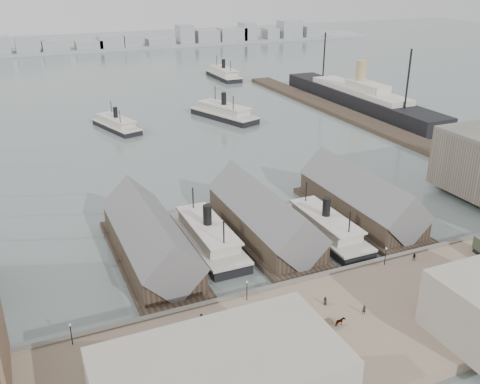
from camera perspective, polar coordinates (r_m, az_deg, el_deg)
name	(u,v)px	position (r m, az deg, el deg)	size (l,w,h in m)	color
ground	(300,273)	(108.93, 6.46, -8.54)	(900.00, 900.00, 0.00)	#53605E
quay	(360,325)	(94.71, 12.68, -13.66)	(180.00, 30.00, 2.00)	#7A6652
seawall	(314,281)	(104.58, 7.92, -9.34)	(180.00, 1.20, 2.30)	#59544C
east_wharf	(359,120)	(218.72, 12.55, 7.55)	(10.00, 180.00, 1.60)	#2D231C
ferry_shed_west	(150,241)	(111.78, -9.56, -5.13)	(14.00, 42.00, 12.60)	#2D231C
ferry_shed_center	(264,218)	(119.73, 2.54, -2.83)	(14.00, 42.00, 12.60)	#2D231C
ferry_shed_east	(360,200)	(132.39, 12.69, -0.80)	(14.00, 42.00, 12.60)	#2D231C
lamp_post_far_w	(71,330)	(89.22, -17.62, -13.87)	(0.44, 0.44, 3.92)	black
lamp_post_near_w	(247,287)	(95.20, 0.75, -10.09)	(0.44, 0.44, 3.92)	black
lamp_post_near_e	(386,253)	(109.39, 15.29, -6.28)	(0.44, 0.44, 3.92)	black
far_shore	(68,46)	(419.63, -17.89, 14.60)	(500.00, 40.00, 15.72)	gray
ferry_docked_west	(208,236)	(116.95, -3.44, -4.73)	(8.69, 28.97, 10.35)	black
ferry_docked_east	(325,227)	(122.63, 9.06, -3.67)	(8.32, 27.74, 9.91)	black
ferry_open_near	(117,124)	(207.46, -13.04, 7.07)	(14.59, 26.61, 9.10)	black
ferry_open_mid	(224,112)	(217.36, -1.72, 8.49)	(19.74, 32.87, 11.26)	black
ferry_open_far	(224,74)	(300.07, -1.76, 12.49)	(9.65, 31.12, 11.08)	black
ocean_steamer	(359,97)	(241.52, 12.60, 9.84)	(13.78, 100.72, 20.14)	black
horse_cart_left	(108,367)	(84.04, -13.91, -17.64)	(4.60, 3.82, 1.62)	black
horse_cart_center	(335,323)	(91.38, 10.06, -13.56)	(4.88, 1.90, 1.44)	black
horse_cart_right	(448,302)	(101.36, 21.27, -10.87)	(4.87, 2.87, 1.67)	black
pedestrian_0	(85,363)	(85.42, -16.21, -17.09)	(0.66, 0.48, 1.80)	black
pedestrian_2	(201,318)	(91.28, -4.15, -13.25)	(1.01, 0.58, 1.57)	black
pedestrian_3	(276,357)	(83.63, 3.87, -17.11)	(0.98, 0.41, 1.67)	black
pedestrian_4	(325,301)	(96.24, 9.08, -11.39)	(0.77, 0.50, 1.57)	black
pedestrian_5	(364,310)	(95.15, 13.10, -12.14)	(0.63, 0.46, 1.72)	black
pedestrian_6	(414,257)	(113.55, 18.10, -6.60)	(0.80, 0.62, 1.64)	black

